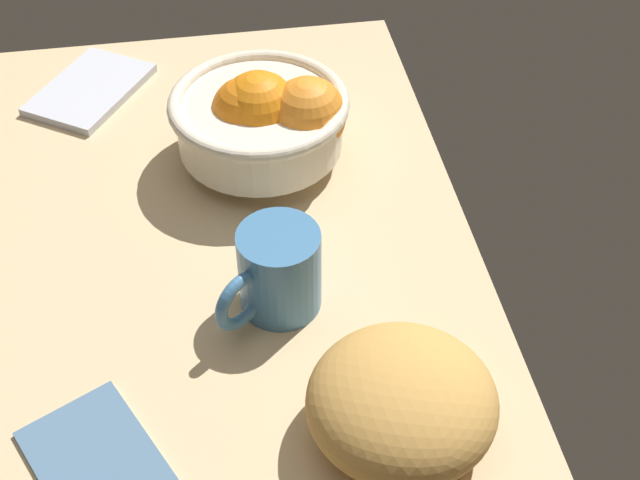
{
  "coord_description": "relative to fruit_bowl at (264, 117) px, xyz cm",
  "views": [
    {
      "loc": [
        67.49,
        1.19,
        64.66
      ],
      "look_at": [
        7.72,
        10.91,
        5.0
      ],
      "focal_mm": 48.99,
      "sensor_mm": 36.0,
      "label": 1
    }
  ],
  "objects": [
    {
      "name": "ground_plane",
      "position": [
        11.52,
        -7.68,
        -7.59
      ],
      "size": [
        79.67,
        55.77,
        3.0
      ],
      "primitive_type": "cube",
      "color": "#CDB184"
    },
    {
      "name": "fruit_bowl",
      "position": [
        0.0,
        0.0,
        0.0
      ],
      "size": [
        20.23,
        20.23,
        11.39
      ],
      "color": "beige",
      "rests_on": "ground"
    },
    {
      "name": "bread_loaf",
      "position": [
        38.67,
        6.95,
        -1.66
      ],
      "size": [
        16.06,
        16.44,
        8.88
      ],
      "primitive_type": "ellipsoid",
      "rotation": [
        0.0,
        0.0,
        1.55
      ],
      "color": "#C99448",
      "rests_on": "ground"
    },
    {
      "name": "napkin_folded",
      "position": [
        38.48,
        -18.22,
        -5.61
      ],
      "size": [
        17.92,
        15.27,
        0.96
      ],
      "primitive_type": "cube",
      "rotation": [
        0.0,
        0.0,
        0.47
      ],
      "color": "slate",
      "rests_on": "ground"
    },
    {
      "name": "napkin_spare",
      "position": [
        -16.87,
        -20.51,
        -5.57
      ],
      "size": [
        18.55,
        17.05,
        1.05
      ],
      "primitive_type": "cube",
      "rotation": [
        0.0,
        0.0,
        -0.58
      ],
      "color": "silver",
      "rests_on": "ground"
    },
    {
      "name": "mug",
      "position": [
        22.39,
        -1.42,
        -1.58
      ],
      "size": [
        9.71,
        10.77,
        9.02
      ],
      "color": "teal",
      "rests_on": "ground"
    }
  ]
}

